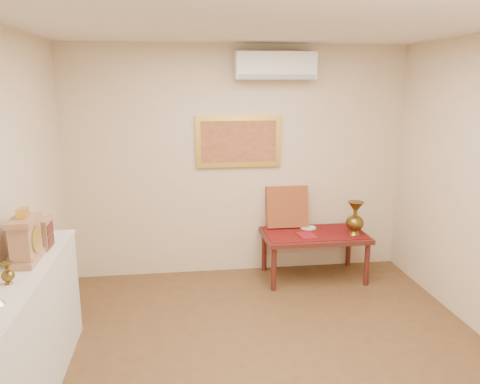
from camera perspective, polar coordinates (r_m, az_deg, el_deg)
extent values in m
plane|color=brown|center=(3.95, 4.37, -21.79)|extent=(4.50, 4.50, 0.00)
plane|color=silver|center=(3.27, 5.25, 20.79)|extent=(4.50, 4.50, 0.00)
cube|color=beige|center=(5.54, -0.22, 3.65)|extent=(4.00, 0.02, 2.70)
cube|color=maroon|center=(5.55, 9.06, -4.96)|extent=(1.14, 0.59, 0.01)
cylinder|color=silver|center=(5.71, 8.29, -4.32)|extent=(0.19, 0.19, 0.01)
cube|color=maroon|center=(5.42, 8.14, -5.25)|extent=(0.21, 0.27, 0.01)
cube|color=maroon|center=(5.67, 5.73, -1.80)|extent=(0.50, 0.20, 0.51)
cube|color=silver|center=(3.80, -24.76, -16.20)|extent=(0.35, 2.00, 0.95)
cube|color=silver|center=(3.60, -25.51, -9.33)|extent=(0.37, 2.02, 0.03)
cube|color=#AC7A58|center=(3.79, -24.48, -7.43)|extent=(0.16, 0.36, 0.05)
cube|color=#AC7A58|center=(3.75, -24.70, -5.28)|extent=(0.14, 0.30, 0.25)
cylinder|color=beige|center=(3.73, -23.59, -5.27)|extent=(0.01, 0.17, 0.17)
cylinder|color=gold|center=(3.72, -23.52, -5.27)|extent=(0.01, 0.19, 0.19)
cube|color=#AC7A58|center=(3.71, -24.91, -3.15)|extent=(0.17, 0.34, 0.04)
cube|color=gold|center=(3.69, -24.99, -2.32)|extent=(0.06, 0.11, 0.07)
cube|color=#AC7A58|center=(4.03, -23.15, -4.86)|extent=(0.15, 0.20, 0.22)
cube|color=#501C18|center=(4.02, -22.02, -5.53)|extent=(0.01, 0.17, 0.09)
cube|color=#501C18|center=(3.99, -22.15, -4.17)|extent=(0.01, 0.17, 0.09)
cube|color=#AC7A58|center=(3.99, -23.30, -3.19)|extent=(0.16, 0.21, 0.02)
cube|color=#501C18|center=(5.56, 9.05, -5.24)|extent=(1.20, 0.70, 0.05)
cylinder|color=#501C18|center=(5.26, 4.14, -9.38)|extent=(0.06, 0.06, 0.50)
cylinder|color=#501C18|center=(5.57, 15.19, -8.51)|extent=(0.06, 0.06, 0.50)
cylinder|color=#501C18|center=(5.79, 2.96, -7.21)|extent=(0.06, 0.06, 0.50)
cylinder|color=#501C18|center=(6.08, 13.09, -6.56)|extent=(0.06, 0.06, 0.50)
cube|color=gold|center=(5.48, -0.19, 6.19)|extent=(1.00, 0.05, 0.60)
cube|color=#AD643C|center=(5.45, -0.15, 6.16)|extent=(0.88, 0.01, 0.48)
cube|color=silver|center=(5.40, 4.32, 15.09)|extent=(0.90, 0.24, 0.30)
cube|color=gray|center=(5.28, 4.57, 13.83)|extent=(0.86, 0.02, 0.05)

